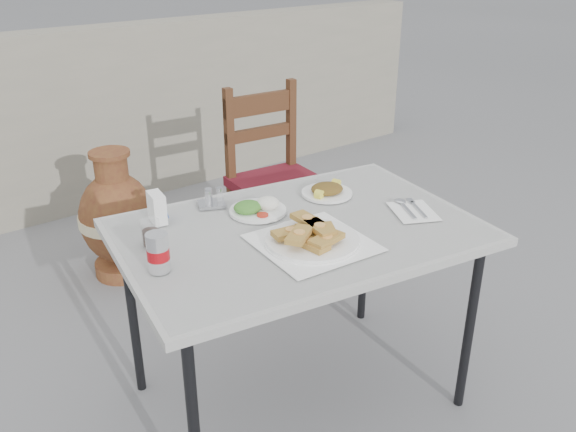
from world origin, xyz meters
TOP-DOWN VIEW (x-y plane):
  - ground at (0.00, 0.00)m, footprint 80.00×80.00m
  - cafe_table at (-0.01, 0.05)m, footprint 1.41×1.06m
  - pide_plate at (-0.05, -0.08)m, footprint 0.39×0.39m
  - salad_rice_plate at (-0.05, 0.25)m, footprint 0.22×0.22m
  - salad_chopped_plate at (0.27, 0.22)m, footprint 0.21×0.21m
  - soda_can at (-0.55, 0.07)m, footprint 0.07×0.07m
  - cola_glass at (-0.49, 0.25)m, footprint 0.06×0.06m
  - napkin_holder at (-0.39, 0.40)m, footprint 0.07×0.10m
  - condiment_caddy at (-0.16, 0.41)m, footprint 0.13×0.12m
  - cutlery_napkin at (0.43, -0.10)m, footprint 0.22×0.24m
  - chair at (0.57, 0.98)m, footprint 0.49×0.49m
  - terracotta_urn at (-0.16, 1.44)m, footprint 0.41×0.41m
  - back_wall at (0.00, 2.50)m, footprint 6.00×0.25m

SIDE VIEW (x-z plane):
  - ground at x=0.00m, z-range 0.00..0.00m
  - terracotta_urn at x=-0.16m, z-range -0.03..0.70m
  - chair at x=0.57m, z-range 0.02..1.05m
  - back_wall at x=0.00m, z-range 0.00..1.20m
  - cafe_table at x=-0.01m, z-range 0.34..1.12m
  - cutlery_napkin at x=0.43m, z-range 0.78..0.79m
  - salad_chopped_plate at x=0.27m, z-range 0.78..0.82m
  - salad_rice_plate at x=-0.05m, z-range 0.77..0.83m
  - condiment_caddy at x=-0.16m, z-range 0.77..0.84m
  - pide_plate at x=-0.05m, z-range 0.78..0.85m
  - cola_glass at x=-0.49m, z-range 0.78..0.87m
  - napkin_holder at x=-0.39m, z-range 0.78..0.89m
  - soda_can at x=-0.55m, z-range 0.78..0.91m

